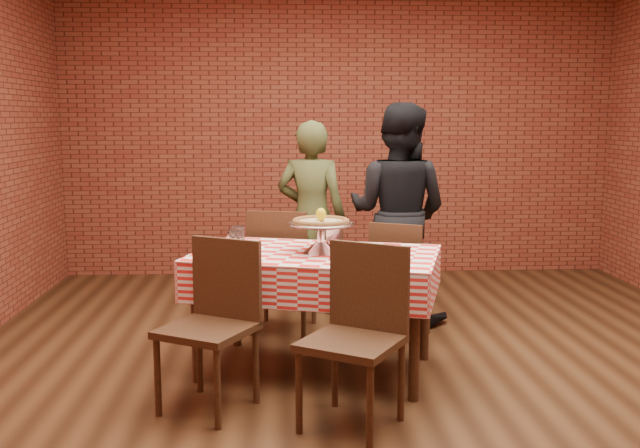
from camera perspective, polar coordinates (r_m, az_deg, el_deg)
The scene contains 19 objects.
ground at distance 4.54m, azimuth 4.74°, elevation -11.99°, with size 6.00×6.00×0.00m, color black.
back_wall at distance 7.24m, azimuth 1.56°, elevation 7.42°, with size 5.50×5.50×0.00m, color maroon.
table at distance 4.52m, azimuth -0.35°, elevation -7.06°, with size 1.46×0.88×0.75m, color #442718.
tablecloth at distance 4.46m, azimuth -0.35°, elevation -3.88°, with size 1.50×0.91×0.25m, color red, non-canonical shape.
pizza_stand at distance 4.42m, azimuth 0.07°, elevation -1.11°, with size 0.41×0.41×0.18m, color silver, non-canonical shape.
pizza at distance 4.41m, azimuth 0.07°, elevation 0.14°, with size 0.35×0.35×0.03m, color beige.
lemon at distance 4.40m, azimuth 0.07°, elevation 0.75°, with size 0.06×0.06×0.08m, color yellow.
water_glass_left at distance 4.47m, azimuth -6.83°, elevation -1.38°, with size 0.08×0.08×0.13m, color white.
water_glass_right at distance 4.65m, azimuth -6.55°, elevation -1.00°, with size 0.08×0.08×0.13m, color white.
side_plate at distance 4.30m, azimuth 5.23°, elevation -2.57°, with size 0.18×0.18×0.01m, color white.
sweetener_packet_a at distance 4.17m, azimuth 6.64°, elevation -2.99°, with size 0.05×0.04×0.01m, color white.
sweetener_packet_b at distance 4.17m, azimuth 7.82°, elevation -3.01°, with size 0.05×0.04×0.01m, color white.
condiment_caddy at distance 4.66m, azimuth 1.18°, elevation -0.93°, with size 0.09×0.08×0.13m, color silver.
chair_near_left at distance 3.95m, azimuth -9.00°, elevation -8.19°, with size 0.44×0.44×0.92m, color #442718, non-canonical shape.
chair_near_right at distance 3.69m, azimuth 2.52°, elevation -9.19°, with size 0.45×0.45×0.93m, color #442718, non-canonical shape.
chair_far_left at distance 5.35m, azimuth -2.91°, elevation -3.63°, with size 0.44×0.44×0.93m, color #442718, non-canonical shape.
chair_far_right at distance 5.21m, azimuth 6.51°, elevation -4.41°, with size 0.38×0.38×0.86m, color #442718, non-canonical shape.
diner_olive at distance 5.83m, azimuth -0.69°, elevation 0.58°, with size 0.57×0.37×1.57m, color #404422.
diner_black at distance 5.61m, azimuth 6.22°, elevation 0.89°, with size 0.82×0.64×1.70m, color black.
Camera 1 is at (-0.61, -4.21, 1.59)m, focal length 40.19 mm.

